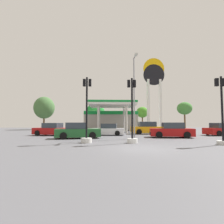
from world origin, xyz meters
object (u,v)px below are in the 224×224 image
traffic_signal_2 (132,122)px  tree_0 (44,108)px  station_pole_sign (154,85)px  car_4 (78,131)px  car_5 (148,128)px  traffic_signal_0 (222,121)px  car_3 (222,130)px  tree_3 (184,109)px  car_0 (171,131)px  car_2 (108,130)px  traffic_signal_1 (87,123)px  corner_streetlamp (134,90)px  tree_1 (95,112)px  car_1 (52,130)px

traffic_signal_2 → tree_0: (-15.69, 26.49, 3.31)m
station_pole_sign → car_4: 18.98m
car_5 → traffic_signal_0: 11.84m
station_pole_sign → car_4: bearing=-131.2°
car_4 → traffic_signal_0: (10.88, -5.37, 0.93)m
station_pole_sign → car_3: (5.28, -9.96, -7.62)m
traffic_signal_0 → tree_3: bearing=69.5°
car_0 → traffic_signal_0: (1.30, -5.98, 0.93)m
car_2 → car_5: size_ratio=0.89×
car_0 → car_3: (7.15, 2.51, -0.02)m
car_5 → tree_3: (12.65, 15.96, 4.06)m
car_0 → traffic_signal_2: traffic_signal_2 is taller
car_0 → traffic_signal_0: 6.19m
traffic_signal_1 → corner_streetlamp: bearing=33.6°
car_5 → tree_1: size_ratio=0.78×
traffic_signal_1 → tree_3: bearing=52.6°
traffic_signal_1 → tree_1: tree_1 is taller
car_3 → corner_streetlamp: corner_streetlamp is taller
car_3 → car_4: bearing=-169.4°
car_3 → traffic_signal_1: traffic_signal_1 is taller
car_3 → corner_streetlamp: size_ratio=0.57×
car_0 → tree_3: 24.83m
traffic_signal_2 → car_5: bearing=69.8°
car_1 → traffic_signal_2: size_ratio=0.91×
car_4 → tree_3: 30.93m
traffic_signal_2 → car_1: bearing=135.8°
tree_0 → traffic_signal_1: bearing=-64.9°
station_pole_sign → traffic_signal_2: size_ratio=2.67×
station_pole_sign → tree_3: (9.73, 9.09, -3.49)m
station_pole_sign → car_3: station_pole_sign is taller
car_1 → tree_0: (-7.23, 18.25, 4.21)m
tree_0 → car_0: bearing=-46.6°
car_1 → tree_1: tree_1 is taller
car_1 → tree_1: 18.45m
car_4 → tree_0: (-10.97, 22.34, 4.19)m
car_2 → traffic_signal_2: 8.46m
car_5 → traffic_signal_2: (-3.81, -10.36, 0.83)m
tree_0 → tree_1: tree_0 is taller
car_3 → tree_1: 24.84m
station_pole_sign → car_0: size_ratio=2.88×
car_4 → traffic_signal_0: size_ratio=0.95×
tree_3 → car_2: bearing=-135.0°
tree_0 → traffic_signal_0: bearing=-51.7°
corner_streetlamp → car_4: bearing=169.1°
traffic_signal_0 → station_pole_sign: bearing=88.2°
traffic_signal_0 → corner_streetlamp: bearing=141.5°
car_0 → traffic_signal_2: bearing=-135.6°
tree_3 → corner_streetlamp: bearing=-124.1°
car_1 → car_5: size_ratio=0.97×
station_pole_sign → tree_0: station_pole_sign is taller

